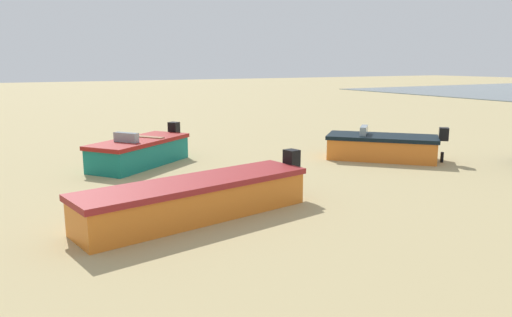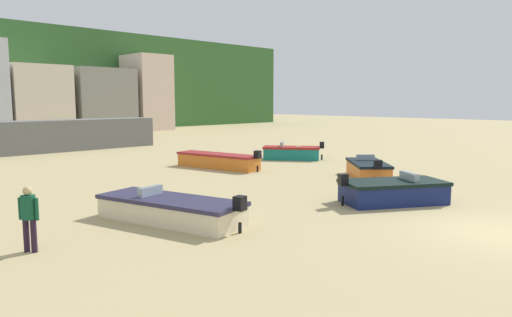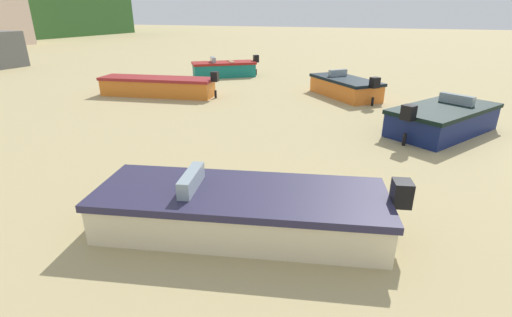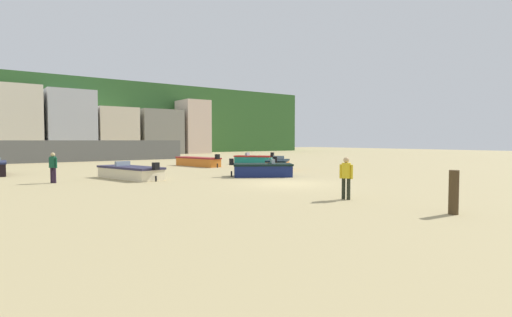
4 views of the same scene
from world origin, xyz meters
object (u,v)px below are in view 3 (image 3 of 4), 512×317
(boat_cream_2, at_px, (241,210))
(boat_orange_5, at_px, (345,87))
(boat_teal_0, at_px, (224,69))
(boat_orange_3, at_px, (158,86))
(boat_navy_1, at_px, (443,119))

(boat_cream_2, xyz_separation_m, boat_orange_5, (11.24, 0.07, 0.03))
(boat_teal_0, distance_m, boat_orange_5, 7.71)
(boat_teal_0, height_order, boat_orange_3, boat_teal_0)
(boat_navy_1, height_order, boat_orange_3, boat_navy_1)
(boat_teal_0, bearing_deg, boat_orange_3, 139.39)
(boat_navy_1, xyz_separation_m, boat_orange_5, (4.12, 3.55, -0.01))
(boat_orange_3, distance_m, boat_orange_5, 8.07)
(boat_teal_0, height_order, boat_cream_2, boat_teal_0)
(boat_teal_0, bearing_deg, boat_cream_2, 170.74)
(boat_teal_0, relative_size, boat_orange_3, 0.68)
(boat_navy_1, relative_size, boat_orange_5, 1.14)
(boat_navy_1, bearing_deg, boat_orange_5, 162.55)
(boat_cream_2, xyz_separation_m, boat_orange_3, (8.45, 7.64, 0.03))
(boat_orange_5, bearing_deg, boat_navy_1, -93.50)
(boat_navy_1, bearing_deg, boat_cream_2, -84.18)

